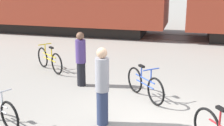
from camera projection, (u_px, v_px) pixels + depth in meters
name	position (u px, v px, depth m)	size (l,w,h in m)	color
ground_plane	(147.00, 125.00, 6.65)	(80.00, 80.00, 0.00)	gray
rail_near	(174.00, 40.00, 15.09)	(70.34, 0.07, 0.01)	#4C4238
rail_far	(176.00, 35.00, 16.42)	(70.34, 0.07, 0.01)	#4C4238
bicycle_blue	(145.00, 85.00, 7.97)	(1.15, 1.28, 0.87)	black
bicycle_yellow	(49.00, 60.00, 10.28)	(1.38, 1.08, 0.86)	black
person_in_purple	(81.00, 59.00, 8.77)	(0.29, 0.29, 1.56)	black
person_in_grey	(102.00, 86.00, 6.45)	(0.29, 0.29, 1.68)	#283351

